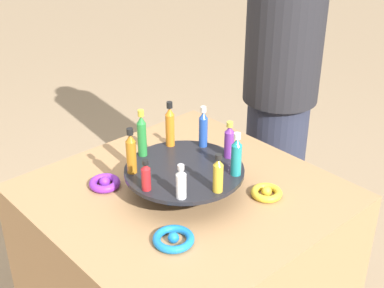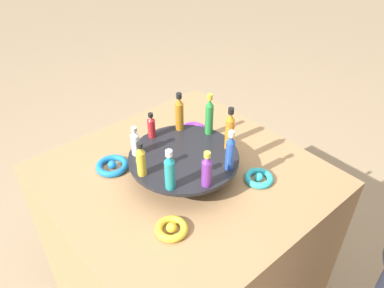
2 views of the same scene
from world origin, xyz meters
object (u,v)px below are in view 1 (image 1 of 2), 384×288
Objects in this scene: bottle_blue at (203,128)px; bottle_teal at (236,156)px; bottle_amber at (131,152)px; ribbon_bow_blue at (173,239)px; bottle_orange at (170,126)px; bottle_purple at (229,141)px; bottle_clear at (181,183)px; bottle_green at (142,135)px; ribbon_bow_teal at (193,149)px; ribbon_bow_gold at (266,193)px; display_stand at (184,174)px; person_figure at (282,63)px; bottle_gold at (218,174)px; ribbon_bow_purple at (105,183)px; bottle_red at (146,176)px.

bottle_teal is at bearing -14.43° from bottle_blue.
bottle_amber is 0.29m from ribbon_bow_blue.
bottle_blue is 0.10m from bottle_orange.
bottle_purple is 0.10m from bottle_blue.
bottle_amber is 1.06× the size of bottle_teal.
bottle_clear is at bearing -74.43° from bottle_purple.
bottle_green reaches higher than bottle_clear.
ribbon_bow_teal is (-0.02, 0.12, -0.14)m from bottle_orange.
display_stand is at bearing -138.08° from ribbon_bow_gold.
bottle_orange is 0.67m from person_figure.
bottle_gold is at bearing 65.57° from bottle_clear.
ribbon_bow_blue is (0.01, -0.17, -0.12)m from bottle_gold.
display_stand is at bearing 55.57° from bottle_amber.
bottle_blue is 1.41× the size of ribbon_bow_purple.
bottle_purple is 1.25× the size of ribbon_bow_gold.
bottle_teal is at bearing -34.43° from bottle_purple.
bottle_green is at bearing 155.53° from ribbon_bow_blue.
bottle_blue is 0.35m from ribbon_bow_purple.
bottle_green is (-0.27, -0.13, 0.01)m from bottle_teal.
display_stand is at bearing 175.57° from bottle_gold.
display_stand reaches higher than ribbon_bow_purple.
person_figure is (-0.40, 0.91, 0.16)m from ribbon_bow_blue.
bottle_amber is at bearing -114.43° from bottle_purple.
bottle_blue is at bearing 165.57° from bottle_teal.
ribbon_bow_gold is at bearing 41.92° from display_stand.
bottle_teal is (-0.03, 0.10, 0.01)m from bottle_gold.
ribbon_bow_gold is at bearing -3.08° from ribbon_bow_teal.
person_figure reaches higher than bottle_amber.
person_figure is at bearing 117.72° from bottle_gold.
bottle_amber is 0.20m from bottle_orange.
bottle_gold reaches higher than bottle_clear.
bottle_gold is 0.06× the size of person_figure.
person_figure is at bearing 105.96° from bottle_red.
ribbon_bow_blue is at bearing -69.15° from bottle_purple.
ribbon_bow_teal is 0.98× the size of ribbon_bow_purple.
ribbon_bow_purple is (-0.35, 0.02, 0.00)m from ribbon_bow_blue.
bottle_purple is at bearing 145.57° from bottle_teal.
bottle_green is at bearing -154.43° from bottle_teal.
bottle_teal is at bearing 25.57° from bottle_green.
bottle_red is 0.39m from ribbon_bow_teal.
person_figure is at bearing 113.74° from ribbon_bow_blue.
bottle_gold is 0.39m from ribbon_bow_purple.
ribbon_bow_purple is (-0.31, -0.25, -0.13)m from bottle_teal.
bottle_clear is (0.19, 0.02, -0.02)m from bottle_amber.
bottle_red is 0.96× the size of ribbon_bow_purple.
bottle_gold reaches higher than ribbon_bow_teal.
bottle_gold is at bearing -74.43° from bottle_teal.
ribbon_bow_blue is (0.31, -0.14, -0.14)m from bottle_green.
bottle_orange is at bearing -134.43° from bottle_blue.
bottle_amber is 1.50× the size of ribbon_bow_teal.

